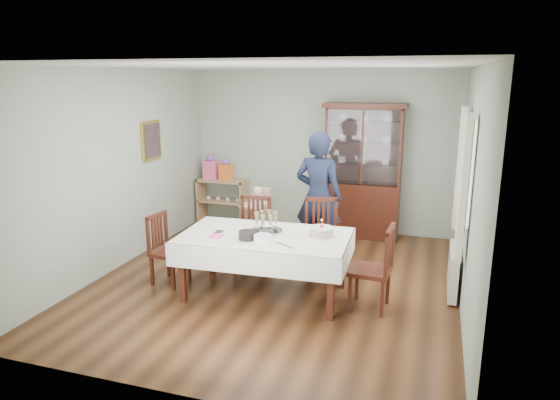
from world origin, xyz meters
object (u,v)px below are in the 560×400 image
at_px(china_cabinet, 363,169).
at_px(sideboard, 223,201).
at_px(chair_end_left, 169,263).
at_px(birthday_cake, 322,232).
at_px(high_chair, 258,225).
at_px(gift_bag_pink, 211,168).
at_px(chair_end_right, 371,284).
at_px(champagne_tray, 266,226).
at_px(dining_table, 265,265).
at_px(chair_far_right, 321,253).
at_px(chair_far_left, 252,248).
at_px(woman, 318,197).
at_px(gift_bag_orange, 226,170).

relative_size(china_cabinet, sideboard, 2.42).
height_order(chair_end_left, birthday_cake, birthday_cake).
bearing_deg(sideboard, china_cabinet, -0.49).
height_order(china_cabinet, birthday_cake, china_cabinet).
xyz_separation_m(high_chair, gift_bag_pink, (-1.30, 1.11, 0.62)).
height_order(chair_end_right, gift_bag_pink, gift_bag_pink).
xyz_separation_m(champagne_tray, birthday_cake, (0.68, -0.00, -0.02)).
relative_size(dining_table, high_chair, 2.11).
bearing_deg(gift_bag_pink, chair_far_right, -36.85).
height_order(dining_table, champagne_tray, champagne_tray).
bearing_deg(chair_end_left, chair_far_left, -39.18).
xyz_separation_m(chair_end_right, woman, (-0.95, 1.35, 0.64)).
height_order(chair_far_right, gift_bag_pink, gift_bag_pink).
height_order(china_cabinet, gift_bag_orange, china_cabinet).
xyz_separation_m(dining_table, chair_end_right, (1.27, 0.02, -0.09)).
bearing_deg(chair_far_left, high_chair, 100.20).
height_order(chair_end_left, champagne_tray, champagne_tray).
height_order(sideboard, woman, woman).
xyz_separation_m(chair_end_right, gift_bag_pink, (-3.23, 2.65, 0.71)).
bearing_deg(gift_bag_orange, chair_end_right, -42.09).
height_order(chair_end_left, gift_bag_pink, gift_bag_pink).
xyz_separation_m(sideboard, gift_bag_orange, (0.08, -0.02, 0.57)).
relative_size(woman, high_chair, 1.92).
distance_m(china_cabinet, chair_far_left, 2.42).
distance_m(woman, birthday_cake, 1.30).
height_order(chair_far_right, chair_end_left, chair_far_right).
bearing_deg(high_chair, woman, 3.89).
bearing_deg(birthday_cake, champagne_tray, 179.99).
height_order(gift_bag_pink, gift_bag_orange, gift_bag_pink).
relative_size(chair_end_right, gift_bag_orange, 2.51).
distance_m(chair_end_left, gift_bag_pink, 2.89).
xyz_separation_m(china_cabinet, chair_end_right, (0.52, -2.65, -0.83)).
bearing_deg(chair_end_right, chair_far_right, -132.77).
xyz_separation_m(woman, gift_bag_orange, (-1.99, 1.31, 0.04)).
relative_size(chair_far_left, chair_far_right, 0.98).
bearing_deg(chair_far_right, chair_end_right, -60.96).
height_order(chair_far_left, birthday_cake, chair_far_left).
xyz_separation_m(birthday_cake, gift_bag_orange, (-2.33, 2.56, 0.16)).
distance_m(woman, champagne_tray, 1.30).
bearing_deg(dining_table, chair_far_right, 59.41).
xyz_separation_m(chair_far_left, chair_far_right, (0.94, 0.09, 0.01)).
bearing_deg(chair_far_left, gift_bag_orange, 118.02).
xyz_separation_m(high_chair, birthday_cake, (1.31, -1.44, 0.44)).
relative_size(china_cabinet, chair_far_left, 2.20).
bearing_deg(dining_table, sideboard, 123.01).
bearing_deg(chair_far_right, champagne_tray, -140.36).
relative_size(chair_far_left, woman, 0.53).
bearing_deg(gift_bag_orange, chair_end_left, -81.89).
distance_m(china_cabinet, chair_end_right, 2.83).
distance_m(birthday_cake, gift_bag_pink, 3.66).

